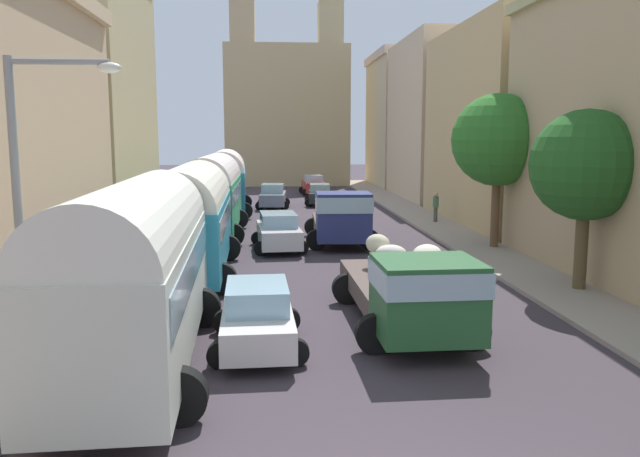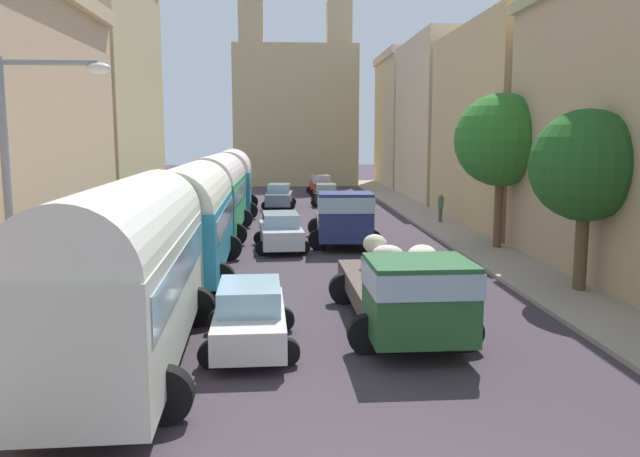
{
  "view_description": "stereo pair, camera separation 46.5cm",
  "coord_description": "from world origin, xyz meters",
  "px_view_note": "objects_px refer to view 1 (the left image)",
  "views": [
    {
      "loc": [
        -1.8,
        -6.8,
        4.9
      ],
      "look_at": [
        0.0,
        16.05,
        1.57
      ],
      "focal_mm": 35.78,
      "sensor_mm": 36.0,
      "label": 1
    },
    {
      "loc": [
        -1.34,
        -6.83,
        4.9
      ],
      "look_at": [
        0.0,
        16.05,
        1.57
      ],
      "focal_mm": 35.78,
      "sensor_mm": 36.0,
      "label": 2
    }
  ],
  "objects_px": {
    "parked_bus_3": "(225,179)",
    "car_3": "(278,231)",
    "parked_bus_1": "(190,216)",
    "cargo_truck_0": "(411,287)",
    "car_1": "(313,185)",
    "parked_bus_0": "(137,266)",
    "streetlamp_near": "(34,193)",
    "pedestrian_0": "(436,206)",
    "car_0": "(320,194)",
    "car_2": "(257,316)",
    "cargo_truck_1": "(341,217)",
    "parked_bus_2": "(212,192)",
    "car_4": "(273,196)"
  },
  "relations": [
    {
      "from": "parked_bus_3",
      "to": "car_3",
      "type": "xyz_separation_m",
      "value": [
        3.15,
        -12.88,
        -1.41
      ]
    },
    {
      "from": "parked_bus_1",
      "to": "cargo_truck_0",
      "type": "distance_m",
      "value": 9.51
    },
    {
      "from": "car_1",
      "to": "parked_bus_0",
      "type": "bearing_deg",
      "value": -99.15
    },
    {
      "from": "car_1",
      "to": "streetlamp_near",
      "type": "xyz_separation_m",
      "value": [
        -8.03,
        -41.09,
        3.02
      ]
    },
    {
      "from": "pedestrian_0",
      "to": "car_1",
      "type": "bearing_deg",
      "value": 106.84
    },
    {
      "from": "cargo_truck_0",
      "to": "car_0",
      "type": "relative_size",
      "value": 1.86
    },
    {
      "from": "parked_bus_1",
      "to": "car_2",
      "type": "xyz_separation_m",
      "value": [
        2.47,
        -7.94,
        -1.37
      ]
    },
    {
      "from": "parked_bus_0",
      "to": "car_2",
      "type": "height_order",
      "value": "parked_bus_0"
    },
    {
      "from": "car_3",
      "to": "pedestrian_0",
      "type": "xyz_separation_m",
      "value": [
        8.89,
        7.38,
        0.24
      ]
    },
    {
      "from": "parked_bus_3",
      "to": "car_0",
      "type": "relative_size",
      "value": 2.12
    },
    {
      "from": "cargo_truck_1",
      "to": "car_2",
      "type": "distance_m",
      "value": 14.28
    },
    {
      "from": "car_0",
      "to": "streetlamp_near",
      "type": "distance_m",
      "value": 34.13
    },
    {
      "from": "parked_bus_1",
      "to": "parked_bus_3",
      "type": "distance_m",
      "value": 18.0
    },
    {
      "from": "parked_bus_3",
      "to": "car_2",
      "type": "distance_m",
      "value": 26.1
    },
    {
      "from": "parked_bus_2",
      "to": "car_0",
      "type": "xyz_separation_m",
      "value": [
        6.35,
        13.96,
        -1.45
      ]
    },
    {
      "from": "streetlamp_near",
      "to": "car_4",
      "type": "bearing_deg",
      "value": 81.65
    },
    {
      "from": "car_2",
      "to": "parked_bus_3",
      "type": "bearing_deg",
      "value": 95.45
    },
    {
      "from": "parked_bus_2",
      "to": "car_2",
      "type": "xyz_separation_m",
      "value": [
        2.47,
        -16.94,
        -1.44
      ]
    },
    {
      "from": "car_2",
      "to": "streetlamp_near",
      "type": "xyz_separation_m",
      "value": [
        -4.07,
        -2.15,
        3.08
      ]
    },
    {
      "from": "parked_bus_2",
      "to": "car_0",
      "type": "bearing_deg",
      "value": 65.56
    },
    {
      "from": "parked_bus_0",
      "to": "streetlamp_near",
      "type": "bearing_deg",
      "value": -145.61
    },
    {
      "from": "parked_bus_3",
      "to": "car_0",
      "type": "bearing_deg",
      "value": 38.03
    },
    {
      "from": "parked_bus_0",
      "to": "car_0",
      "type": "xyz_separation_m",
      "value": [
        6.35,
        31.96,
        -1.45
      ]
    },
    {
      "from": "car_1",
      "to": "streetlamp_near",
      "type": "distance_m",
      "value": 41.97
    },
    {
      "from": "cargo_truck_0",
      "to": "car_2",
      "type": "distance_m",
      "value": 3.9
    },
    {
      "from": "car_2",
      "to": "car_3",
      "type": "distance_m",
      "value": 13.08
    },
    {
      "from": "parked_bus_2",
      "to": "streetlamp_near",
      "type": "distance_m",
      "value": 19.23
    },
    {
      "from": "parked_bus_1",
      "to": "cargo_truck_0",
      "type": "height_order",
      "value": "parked_bus_1"
    },
    {
      "from": "car_0",
      "to": "parked_bus_1",
      "type": "bearing_deg",
      "value": -105.45
    },
    {
      "from": "car_4",
      "to": "cargo_truck_0",
      "type": "bearing_deg",
      "value": -83.44
    },
    {
      "from": "car_1",
      "to": "pedestrian_0",
      "type": "distance_m",
      "value": 19.33
    },
    {
      "from": "cargo_truck_0",
      "to": "car_0",
      "type": "xyz_separation_m",
      "value": [
        0.09,
        30.06,
        -0.42
      ]
    },
    {
      "from": "car_4",
      "to": "streetlamp_near",
      "type": "relative_size",
      "value": 0.63
    },
    {
      "from": "parked_bus_0",
      "to": "parked_bus_2",
      "type": "xyz_separation_m",
      "value": [
        0.0,
        18.0,
        -0.01
      ]
    },
    {
      "from": "parked_bus_3",
      "to": "streetlamp_near",
      "type": "xyz_separation_m",
      "value": [
        -1.59,
        -28.09,
        1.64
      ]
    },
    {
      "from": "car_2",
      "to": "streetlamp_near",
      "type": "height_order",
      "value": "streetlamp_near"
    },
    {
      "from": "car_0",
      "to": "streetlamp_near",
      "type": "relative_size",
      "value": 0.62
    },
    {
      "from": "cargo_truck_1",
      "to": "car_3",
      "type": "relative_size",
      "value": 1.53
    },
    {
      "from": "cargo_truck_0",
      "to": "car_3",
      "type": "xyz_separation_m",
      "value": [
        -3.11,
        12.22,
        -0.38
      ]
    },
    {
      "from": "parked_bus_2",
      "to": "pedestrian_0",
      "type": "xyz_separation_m",
      "value": [
        12.04,
        3.5,
        -1.17
      ]
    },
    {
      "from": "parked_bus_2",
      "to": "car_1",
      "type": "distance_m",
      "value": 22.96
    },
    {
      "from": "cargo_truck_1",
      "to": "car_0",
      "type": "height_order",
      "value": "cargo_truck_1"
    },
    {
      "from": "parked_bus_3",
      "to": "car_4",
      "type": "relative_size",
      "value": 2.12
    },
    {
      "from": "parked_bus_3",
      "to": "streetlamp_near",
      "type": "bearing_deg",
      "value": -93.25
    },
    {
      "from": "car_1",
      "to": "pedestrian_0",
      "type": "xyz_separation_m",
      "value": [
        5.6,
        -18.5,
        0.21
      ]
    },
    {
      "from": "car_1",
      "to": "car_2",
      "type": "bearing_deg",
      "value": -95.81
    },
    {
      "from": "car_0",
      "to": "car_4",
      "type": "bearing_deg",
      "value": -152.38
    },
    {
      "from": "parked_bus_0",
      "to": "car_1",
      "type": "height_order",
      "value": "parked_bus_0"
    },
    {
      "from": "parked_bus_3",
      "to": "car_2",
      "type": "height_order",
      "value": "parked_bus_3"
    },
    {
      "from": "cargo_truck_0",
      "to": "cargo_truck_1",
      "type": "bearing_deg",
      "value": 91.25
    }
  ]
}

